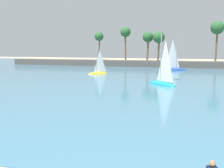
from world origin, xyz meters
TOP-DOWN VIEW (x-y plane):
  - sea at (0.00, 59.98)m, footprint 220.00×106.77m
  - palm_headland at (5.65, 73.37)m, footprint 100.61×6.18m
  - sailboat_near_shore at (1.27, 62.01)m, footprint 6.29×5.08m
  - sailboat_mid_bay at (-13.32, 48.64)m, footprint 4.08×3.80m
  - sailboat_toward_headland at (1.28, 36.15)m, footprint 5.25×5.05m

SIDE VIEW (x-z plane):
  - sea at x=0.00m, z-range 0.00..0.06m
  - sailboat_mid_bay at x=-13.32m, z-range -2.49..3.74m
  - sailboat_toward_headland at x=1.28m, z-range -3.27..4.86m
  - sailboat_near_shore at x=1.27m, z-range -3.68..5.45m
  - palm_headland at x=5.65m, z-range -3.21..9.62m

